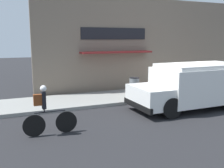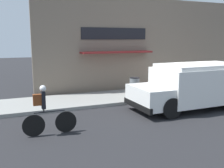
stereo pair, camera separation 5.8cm
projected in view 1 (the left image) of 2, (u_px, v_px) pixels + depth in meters
name	position (u px, v px, depth m)	size (l,w,h in m)	color
ground_plane	(181.00, 99.00, 13.64)	(70.00, 70.00, 0.00)	#232326
sidewalk	(165.00, 92.00, 14.91)	(28.00, 2.82, 0.16)	gray
storefront	(149.00, 45.00, 16.06)	(14.09, 0.93, 5.46)	#756656
school_bus	(194.00, 85.00, 11.78)	(5.39, 2.73, 1.99)	white
cyclist	(47.00, 112.00, 8.44)	(1.76, 0.21, 1.65)	black
trash_bin	(134.00, 86.00, 14.11)	(0.53, 0.53, 0.90)	slate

